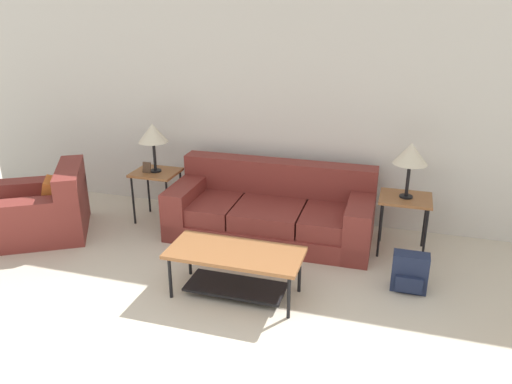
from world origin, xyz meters
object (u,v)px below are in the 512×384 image
Objects in this scene: side_table_right at (405,203)px; table_lamp_right at (411,155)px; armchair at (44,211)px; coffee_table at (235,263)px; backpack at (410,273)px; side_table_left at (156,177)px; couch at (272,212)px; table_lamp_left at (153,134)px.

table_lamp_right reaches higher than side_table_right.
side_table_right is at bearing 10.35° from armchair.
backpack is (1.56, 0.55, -0.15)m from coffee_table.
side_table_right is 0.89m from backpack.
side_table_left is at bearing 137.89° from coffee_table.
couch is 3.63× the size of side_table_right.
table_lamp_right is at bearing 42.61° from coffee_table.
table_lamp_right is at bearing 0.18° from couch.
table_lamp_left is at bearing -180.00° from side_table_right.
coffee_table is 2.15m from table_lamp_left.
table_lamp_left is at bearing 33.83° from armchair.
table_lamp_left is (-1.47, 0.00, 0.83)m from couch.
armchair is 2.15× the size of side_table_right.
backpack is (0.10, -0.79, -0.39)m from side_table_right.
side_table_left is at bearing 33.83° from armchair.
side_table_left is 2.99m from table_lamp_right.
table_lamp_left is at bearing 137.89° from coffee_table.
couch reaches higher than backpack.
armchair is at bearing -164.08° from couch.
armchair is at bearing -146.17° from table_lamp_left.
couch is at bearing 153.37° from backpack.
table_lamp_left is at bearing 165.40° from backpack.
table_lamp_right is (1.47, 0.00, 0.83)m from couch.
side_table_left reaches higher than coffee_table.
side_table_right is at bearing 0.00° from table_lamp_left.
table_lamp_right is 1.23m from backpack.
table_lamp_left reaches higher than side_table_left.
table_lamp_left is 3.28m from backpack.
backpack is (1.57, -0.79, -0.11)m from couch.
table_lamp_right reaches higher than side_table_left.
table_lamp_right reaches higher than backpack.
armchair is at bearing 179.26° from backpack.
armchair is (-2.57, -0.73, -0.01)m from couch.
backpack is (3.04, -0.79, -0.39)m from side_table_left.
side_table_right is at bearing 0.18° from couch.
coffee_table is 2.10× the size of table_lamp_right.
table_lamp_left reaches higher than coffee_table.
couch is 3.93× the size of table_lamp_right.
side_table_right reaches higher than backpack.
armchair is 4.12m from side_table_right.
table_lamp_left reaches higher than backpack.
side_table_right is at bearing 0.00° from side_table_left.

